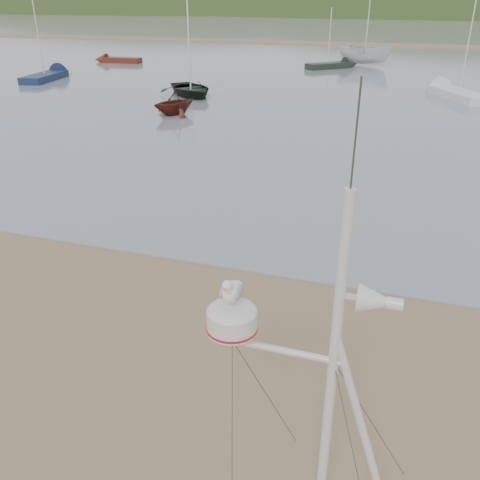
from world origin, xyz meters
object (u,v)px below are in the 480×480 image
(sailboat_white_near, at_px, (445,90))
(dinghy_red_far, at_px, (112,60))
(boat_white, at_px, (367,36))
(mast_rig, at_px, (318,451))
(sailboat_blue_near, at_px, (55,74))
(boat_red, at_px, (173,90))
(boat_dark, at_px, (189,60))
(sailboat_dark_mid, at_px, (339,65))

(sailboat_white_near, relative_size, dinghy_red_far, 1.35)
(boat_white, xyz_separation_m, dinghy_red_far, (-23.85, -5.58, -2.36))
(mast_rig, relative_size, dinghy_red_far, 1.06)
(boat_white, relative_size, sailboat_white_near, 0.78)
(boat_white, distance_m, sailboat_blue_near, 27.98)
(boat_red, bearing_deg, sailboat_white_near, 67.46)
(boat_dark, relative_size, dinghy_red_far, 0.90)
(boat_red, xyz_separation_m, boat_white, (7.36, 26.43, 1.31))
(mast_rig, bearing_deg, sailboat_dark_mid, 98.03)
(mast_rig, relative_size, sailboat_white_near, 0.78)
(mast_rig, xyz_separation_m, dinghy_red_far, (-28.23, 42.10, -0.98))
(boat_dark, distance_m, boat_white, 22.55)
(mast_rig, bearing_deg, boat_dark, 116.18)
(mast_rig, relative_size, sailboat_dark_mid, 0.96)
(sailboat_dark_mid, bearing_deg, sailboat_white_near, -54.25)
(boat_red, bearing_deg, boat_white, 102.67)
(boat_red, distance_m, boat_white, 27.47)
(boat_dark, bearing_deg, dinghy_red_far, 89.74)
(mast_rig, xyz_separation_m, sailboat_dark_mid, (-6.34, 44.90, -0.96))
(mast_rig, height_order, boat_dark, mast_rig)
(boat_white, relative_size, dinghy_red_far, 1.05)
(sailboat_dark_mid, bearing_deg, dinghy_red_far, -172.71)
(sailboat_white_near, bearing_deg, boat_dark, -159.54)
(sailboat_dark_mid, xyz_separation_m, dinghy_red_far, (-21.90, -2.80, -0.01))
(boat_white, xyz_separation_m, sailboat_blue_near, (-22.67, -16.23, -2.34))
(boat_red, xyz_separation_m, sailboat_dark_mid, (5.41, 23.66, -1.03))
(boat_dark, bearing_deg, sailboat_dark_mid, 23.98)
(mast_rig, bearing_deg, boat_red, 118.93)
(mast_rig, height_order, sailboat_dark_mid, mast_rig)
(boat_dark, relative_size, boat_white, 0.85)
(boat_red, xyz_separation_m, sailboat_blue_near, (-15.30, 10.20, -1.03))
(boat_dark, height_order, sailboat_dark_mid, sailboat_dark_mid)
(boat_dark, xyz_separation_m, dinghy_red_far, (-14.98, 15.15, -1.97))
(boat_red, relative_size, sailboat_blue_near, 0.38)
(boat_red, bearing_deg, sailboat_dark_mid, 105.35)
(boat_dark, height_order, sailboat_white_near, sailboat_white_near)
(dinghy_red_far, bearing_deg, sailboat_white_near, -16.92)
(boat_dark, bearing_deg, boat_red, -120.16)
(sailboat_white_near, height_order, sailboat_dark_mid, sailboat_white_near)
(mast_rig, distance_m, sailboat_blue_near, 41.49)
(sailboat_blue_near, bearing_deg, dinghy_red_far, 96.34)
(sailboat_white_near, bearing_deg, boat_red, -140.77)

